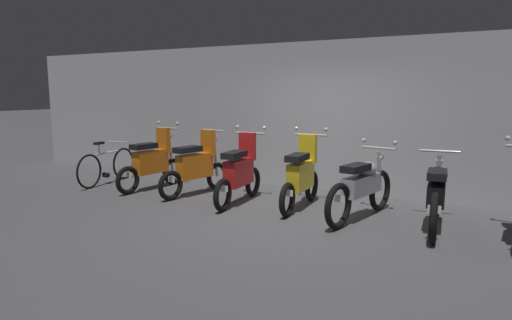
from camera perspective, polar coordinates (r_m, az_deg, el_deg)
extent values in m
plane|color=#4C4C4F|center=(6.79, 3.35, -7.38)|extent=(80.00, 80.00, 0.00)
cube|color=#ADADB2|center=(8.61, 9.95, 5.42)|extent=(16.00, 0.30, 2.81)
torus|color=black|center=(9.31, -10.56, -1.42)|extent=(0.14, 0.54, 0.53)
torus|color=black|center=(8.55, -16.01, -2.51)|extent=(0.14, 0.54, 0.53)
cube|color=orange|center=(8.88, -13.23, -0.23)|extent=(0.29, 0.75, 0.44)
cube|color=orange|center=(9.06, -11.71, 2.55)|extent=(0.29, 0.15, 0.48)
cube|color=black|center=(8.73, -14.08, 1.71)|extent=(0.29, 0.54, 0.10)
cylinder|color=#B7BABF|center=(9.14, -11.13, 4.00)|extent=(0.56, 0.09, 0.04)
sphere|color=#B7BABF|center=(9.32, -12.27, 4.67)|extent=(0.07, 0.07, 0.07)
sphere|color=#B7BABF|center=(8.95, -9.97, 4.58)|extent=(0.07, 0.07, 0.07)
cylinder|color=#B7BABF|center=(9.22, -10.84, 1.11)|extent=(0.07, 0.15, 0.85)
sphere|color=silver|center=(9.18, -10.90, 3.09)|extent=(0.12, 0.12, 0.12)
cube|color=white|center=(8.55, -15.92, -1.83)|extent=(0.16, 0.03, 0.10)
torus|color=black|center=(8.68, -4.97, -2.04)|extent=(0.18, 0.54, 0.53)
torus|color=black|center=(7.92, -10.81, -3.21)|extent=(0.18, 0.54, 0.53)
cube|color=orange|center=(8.24, -7.79, -0.76)|extent=(0.35, 0.76, 0.44)
cube|color=orange|center=(8.42, -6.12, 2.22)|extent=(0.30, 0.17, 0.48)
cube|color=black|center=(8.09, -8.68, 1.34)|extent=(0.33, 0.55, 0.10)
cylinder|color=#B7BABF|center=(8.49, -5.48, 3.78)|extent=(0.56, 0.14, 0.04)
cylinder|color=#B7BABF|center=(8.58, -5.22, 0.68)|extent=(0.08, 0.16, 0.85)
sphere|color=silver|center=(8.54, -5.25, 2.80)|extent=(0.12, 0.12, 0.12)
cube|color=white|center=(7.91, -10.71, -2.47)|extent=(0.16, 0.04, 0.10)
torus|color=black|center=(8.10, -0.40, -2.79)|extent=(0.14, 0.54, 0.53)
torus|color=black|center=(7.09, -4.26, -4.47)|extent=(0.14, 0.54, 0.53)
cube|color=red|center=(7.53, -2.22, -1.57)|extent=(0.28, 0.75, 0.44)
cube|color=red|center=(7.78, -1.11, 1.74)|extent=(0.29, 0.14, 0.48)
cube|color=black|center=(7.34, -2.79, 0.68)|extent=(0.28, 0.54, 0.10)
cylinder|color=#B7BABF|center=(7.88, -0.69, 3.44)|extent=(0.56, 0.08, 0.04)
sphere|color=#B7BABF|center=(7.99, -2.39, 4.22)|extent=(0.07, 0.07, 0.07)
sphere|color=#B7BABF|center=(7.77, 1.06, 4.10)|extent=(0.07, 0.07, 0.07)
cylinder|color=#B7BABF|center=(7.98, -0.54, 0.11)|extent=(0.07, 0.15, 0.85)
sphere|color=silver|center=(7.94, -0.55, 2.39)|extent=(0.12, 0.12, 0.12)
cube|color=white|center=(7.09, -4.19, -3.65)|extent=(0.16, 0.03, 0.10)
torus|color=black|center=(7.84, 7.08, -3.23)|extent=(0.12, 0.53, 0.53)
torus|color=black|center=(6.79, 4.00, -5.06)|extent=(0.12, 0.53, 0.53)
cube|color=gold|center=(7.26, 5.69, -2.00)|extent=(0.27, 0.75, 0.44)
cube|color=gold|center=(7.52, 6.63, 1.44)|extent=(0.29, 0.14, 0.48)
cube|color=black|center=(7.06, 5.28, 0.33)|extent=(0.27, 0.53, 0.10)
cylinder|color=#B7BABF|center=(7.62, 6.99, 3.20)|extent=(0.56, 0.07, 0.04)
sphere|color=#B7BABF|center=(7.70, 5.17, 4.03)|extent=(0.07, 0.07, 0.07)
sphere|color=#B7BABF|center=(7.54, 8.88, 3.86)|extent=(0.07, 0.07, 0.07)
cylinder|color=#B7BABF|center=(7.72, 7.03, -0.25)|extent=(0.07, 0.15, 0.85)
sphere|color=silver|center=(7.68, 7.08, 2.11)|extent=(0.12, 0.12, 0.12)
cube|color=white|center=(6.79, 4.08, -4.20)|extent=(0.16, 0.02, 0.10)
torus|color=black|center=(7.39, 15.49, -3.74)|extent=(0.22, 0.66, 0.65)
torus|color=black|center=(6.27, 10.42, -5.80)|extent=(0.22, 0.66, 0.65)
cube|color=#9EA0A8|center=(6.78, 13.22, -3.13)|extent=(0.38, 0.86, 0.28)
ellipsoid|color=#9EA0A8|center=(6.88, 13.88, -1.12)|extent=(0.34, 0.48, 0.22)
cube|color=black|center=(6.57, 12.58, -0.99)|extent=(0.34, 0.56, 0.10)
cylinder|color=#B7BABF|center=(7.19, 15.36, 1.49)|extent=(0.56, 0.15, 0.04)
sphere|color=#B7BABF|center=(7.29, 13.54, 2.45)|extent=(0.07, 0.07, 0.07)
sphere|color=#B7BABF|center=(7.07, 17.30, 2.11)|extent=(0.07, 0.07, 0.07)
cylinder|color=#B7BABF|center=(7.29, 15.42, -1.36)|extent=(0.09, 0.17, 0.65)
sphere|color=silver|center=(7.25, 15.49, 0.36)|extent=(0.12, 0.12, 0.12)
cube|color=white|center=(6.26, 10.57, -4.86)|extent=(0.16, 0.04, 0.10)
torus|color=black|center=(7.30, 22.05, -4.23)|extent=(0.15, 0.66, 0.65)
torus|color=black|center=(6.03, 21.67, -6.84)|extent=(0.15, 0.66, 0.65)
cube|color=black|center=(6.62, 21.97, -3.82)|extent=(0.30, 0.85, 0.28)
ellipsoid|color=black|center=(6.73, 22.12, -1.72)|extent=(0.30, 0.46, 0.22)
cube|color=black|center=(6.39, 22.06, -1.70)|extent=(0.29, 0.54, 0.10)
cylinder|color=#B7BABF|center=(7.08, 22.34, 1.05)|extent=(0.56, 0.09, 0.04)
cylinder|color=#B7BABF|center=(7.19, 22.18, -1.83)|extent=(0.07, 0.16, 0.65)
sphere|color=silver|center=(7.15, 22.28, -0.10)|extent=(0.12, 0.12, 0.12)
cube|color=white|center=(6.03, 21.74, -5.86)|extent=(0.16, 0.03, 0.10)
sphere|color=#B7BABF|center=(6.94, 29.37, 2.43)|extent=(0.07, 0.07, 0.07)
torus|color=black|center=(10.09, -16.50, -0.43)|extent=(0.13, 0.68, 0.68)
torus|color=black|center=(9.29, -20.45, -1.37)|extent=(0.13, 0.68, 0.68)
cylinder|color=silver|center=(9.64, -18.48, 0.88)|extent=(0.13, 0.68, 0.04)
cylinder|color=silver|center=(9.47, -19.32, 1.31)|extent=(0.03, 0.03, 0.22)
cube|color=black|center=(9.46, -19.35, 2.03)|extent=(0.13, 0.23, 0.05)
cylinder|color=#B7BABF|center=(9.93, -17.06, 2.20)|extent=(0.50, 0.09, 0.03)
cylinder|color=black|center=(9.67, -18.55, -1.82)|extent=(0.13, 0.12, 0.10)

